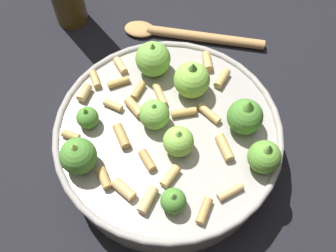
{
  "coord_description": "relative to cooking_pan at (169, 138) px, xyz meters",
  "views": [
    {
      "loc": [
        -0.24,
        0.05,
        0.51
      ],
      "look_at": [
        0.0,
        0.0,
        0.08
      ],
      "focal_mm": 42.85,
      "sensor_mm": 36.0,
      "label": 1
    }
  ],
  "objects": [
    {
      "name": "cooking_pan",
      "position": [
        0.0,
        0.0,
        0.0
      ],
      "size": [
        0.3,
        0.3,
        0.12
      ],
      "color": "#9E9993",
      "rests_on": "ground"
    },
    {
      "name": "ground_plane",
      "position": [
        -0.0,
        0.0,
        -0.04
      ],
      "size": [
        2.4,
        2.4,
        0.0
      ],
      "primitive_type": "plane",
      "color": "black"
    },
    {
      "name": "wooden_spoon",
      "position": [
        0.2,
        -0.07,
        -0.04
      ],
      "size": [
        0.11,
        0.23,
        0.02
      ],
      "color": "#B2844C",
      "rests_on": "ground"
    }
  ]
}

